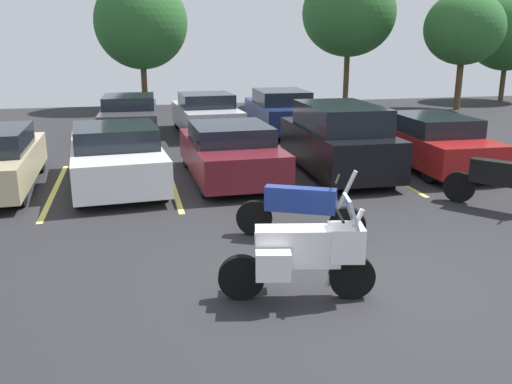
{
  "coord_description": "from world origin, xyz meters",
  "views": [
    {
      "loc": [
        -2.78,
        -6.84,
        3.36
      ],
      "look_at": [
        -0.89,
        1.49,
        0.96
      ],
      "focal_mm": 38.89,
      "sensor_mm": 36.0,
      "label": 1
    }
  ],
  "objects_px": {
    "motorcycle_third": "(301,209)",
    "car_black": "(338,140)",
    "motorcycle_touring": "(303,253)",
    "car_far_silver": "(206,114)",
    "car_white": "(116,156)",
    "car_far_navy": "(281,112)",
    "motorcycle_second": "(504,181)",
    "car_red": "(429,141)",
    "car_maroon": "(230,152)",
    "car_far_charcoal": "(130,117)"
  },
  "relations": [
    {
      "from": "motorcycle_second",
      "to": "car_black",
      "type": "height_order",
      "value": "car_black"
    },
    {
      "from": "motorcycle_third",
      "to": "car_red",
      "type": "height_order",
      "value": "car_red"
    },
    {
      "from": "motorcycle_third",
      "to": "car_far_silver",
      "type": "xyz_separation_m",
      "value": [
        -0.11,
        11.09,
        0.15
      ]
    },
    {
      "from": "motorcycle_second",
      "to": "motorcycle_touring",
      "type": "bearing_deg",
      "value": -150.42
    },
    {
      "from": "motorcycle_touring",
      "to": "motorcycle_second",
      "type": "relative_size",
      "value": 1.08
    },
    {
      "from": "car_maroon",
      "to": "car_black",
      "type": "xyz_separation_m",
      "value": [
        2.74,
        -0.05,
        0.2
      ]
    },
    {
      "from": "car_far_navy",
      "to": "car_red",
      "type": "bearing_deg",
      "value": -68.65
    },
    {
      "from": "motorcycle_second",
      "to": "car_far_silver",
      "type": "height_order",
      "value": "car_far_silver"
    },
    {
      "from": "car_far_charcoal",
      "to": "car_far_silver",
      "type": "relative_size",
      "value": 1.12
    },
    {
      "from": "car_far_charcoal",
      "to": "motorcycle_second",
      "type": "bearing_deg",
      "value": -54.44
    },
    {
      "from": "car_far_charcoal",
      "to": "car_far_navy",
      "type": "xyz_separation_m",
      "value": [
        5.31,
        -0.07,
        0.03
      ]
    },
    {
      "from": "car_black",
      "to": "car_far_silver",
      "type": "height_order",
      "value": "car_black"
    },
    {
      "from": "motorcycle_second",
      "to": "car_maroon",
      "type": "height_order",
      "value": "car_maroon"
    },
    {
      "from": "car_red",
      "to": "motorcycle_second",
      "type": "bearing_deg",
      "value": -97.87
    },
    {
      "from": "car_far_navy",
      "to": "car_white",
      "type": "bearing_deg",
      "value": -131.57
    },
    {
      "from": "motorcycle_second",
      "to": "car_maroon",
      "type": "relative_size",
      "value": 0.44
    },
    {
      "from": "motorcycle_third",
      "to": "car_far_navy",
      "type": "relative_size",
      "value": 0.46
    },
    {
      "from": "car_far_charcoal",
      "to": "car_far_silver",
      "type": "bearing_deg",
      "value": 6.64
    },
    {
      "from": "car_white",
      "to": "car_far_navy",
      "type": "height_order",
      "value": "car_far_navy"
    },
    {
      "from": "motorcycle_third",
      "to": "car_far_navy",
      "type": "bearing_deg",
      "value": 76.65
    },
    {
      "from": "motorcycle_touring",
      "to": "motorcycle_second",
      "type": "distance_m",
      "value": 5.83
    },
    {
      "from": "car_far_charcoal",
      "to": "car_white",
      "type": "bearing_deg",
      "value": -93.12
    },
    {
      "from": "motorcycle_third",
      "to": "motorcycle_touring",
      "type": "bearing_deg",
      "value": -106.59
    },
    {
      "from": "car_white",
      "to": "car_maroon",
      "type": "height_order",
      "value": "car_white"
    },
    {
      "from": "car_black",
      "to": "car_maroon",
      "type": "bearing_deg",
      "value": 178.98
    },
    {
      "from": "motorcycle_second",
      "to": "car_red",
      "type": "xyz_separation_m",
      "value": [
        0.53,
        3.82,
        0.09
      ]
    },
    {
      "from": "car_white",
      "to": "car_far_charcoal",
      "type": "height_order",
      "value": "car_far_charcoal"
    },
    {
      "from": "motorcycle_touring",
      "to": "car_far_charcoal",
      "type": "distance_m",
      "value": 13.11
    },
    {
      "from": "car_black",
      "to": "car_red",
      "type": "relative_size",
      "value": 0.94
    },
    {
      "from": "car_far_charcoal",
      "to": "motorcycle_third",
      "type": "bearing_deg",
      "value": -75.62
    },
    {
      "from": "motorcycle_second",
      "to": "motorcycle_third",
      "type": "height_order",
      "value": "motorcycle_second"
    },
    {
      "from": "motorcycle_third",
      "to": "car_far_silver",
      "type": "bearing_deg",
      "value": 90.56
    },
    {
      "from": "car_far_silver",
      "to": "motorcycle_touring",
      "type": "bearing_deg",
      "value": -92.3
    },
    {
      "from": "motorcycle_third",
      "to": "car_red",
      "type": "distance_m",
      "value": 6.72
    },
    {
      "from": "car_red",
      "to": "car_far_navy",
      "type": "relative_size",
      "value": 1.06
    },
    {
      "from": "car_black",
      "to": "car_far_silver",
      "type": "relative_size",
      "value": 1.01
    },
    {
      "from": "car_maroon",
      "to": "car_far_charcoal",
      "type": "relative_size",
      "value": 0.88
    },
    {
      "from": "motorcycle_third",
      "to": "car_black",
      "type": "height_order",
      "value": "car_black"
    },
    {
      "from": "car_black",
      "to": "car_red",
      "type": "distance_m",
      "value": 2.67
    },
    {
      "from": "motorcycle_second",
      "to": "car_maroon",
      "type": "distance_m",
      "value": 6.1
    },
    {
      "from": "motorcycle_touring",
      "to": "car_far_navy",
      "type": "height_order",
      "value": "car_far_navy"
    },
    {
      "from": "car_black",
      "to": "car_far_charcoal",
      "type": "xyz_separation_m",
      "value": [
        -5.06,
        6.43,
        -0.14
      ]
    },
    {
      "from": "motorcycle_third",
      "to": "car_black",
      "type": "relative_size",
      "value": 0.46
    },
    {
      "from": "car_black",
      "to": "car_far_silver",
      "type": "distance_m",
      "value": 7.16
    },
    {
      "from": "car_black",
      "to": "car_far_navy",
      "type": "bearing_deg",
      "value": 87.83
    },
    {
      "from": "car_white",
      "to": "car_far_silver",
      "type": "xyz_separation_m",
      "value": [
        3.01,
        6.76,
        -0.01
      ]
    },
    {
      "from": "car_far_silver",
      "to": "car_black",
      "type": "bearing_deg",
      "value": -70.33
    },
    {
      "from": "motorcycle_touring",
      "to": "car_black",
      "type": "xyz_separation_m",
      "value": [
        2.94,
        6.5,
        0.22
      ]
    },
    {
      "from": "car_white",
      "to": "car_maroon",
      "type": "xyz_separation_m",
      "value": [
        2.68,
        0.07,
        -0.03
      ]
    },
    {
      "from": "car_far_silver",
      "to": "car_white",
      "type": "bearing_deg",
      "value": -113.97
    }
  ]
}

